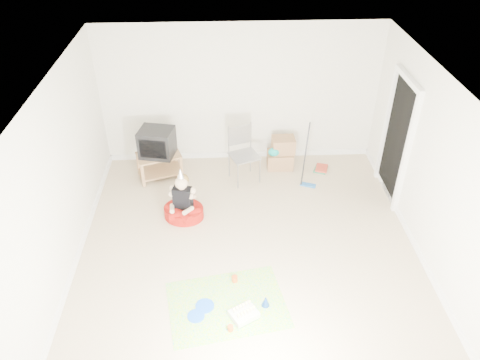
{
  "coord_description": "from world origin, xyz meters",
  "views": [
    {
      "loc": [
        -0.36,
        -5.24,
        4.84
      ],
      "look_at": [
        -0.1,
        0.4,
        0.9
      ],
      "focal_mm": 35.0,
      "sensor_mm": 36.0,
      "label": 1
    }
  ],
  "objects_px": {
    "birthday_cake": "(244,314)",
    "tv_stand": "(159,164)",
    "crt_tv": "(157,142)",
    "cardboard_boxes": "(281,153)",
    "seated_woman": "(183,207)",
    "folding_chair": "(244,156)"
  },
  "relations": [
    {
      "from": "tv_stand",
      "to": "cardboard_boxes",
      "type": "relative_size",
      "value": 1.44
    },
    {
      "from": "folding_chair",
      "to": "birthday_cake",
      "type": "distance_m",
      "value": 3.11
    },
    {
      "from": "cardboard_boxes",
      "to": "birthday_cake",
      "type": "height_order",
      "value": "cardboard_boxes"
    },
    {
      "from": "cardboard_boxes",
      "to": "birthday_cake",
      "type": "distance_m",
      "value": 3.58
    },
    {
      "from": "crt_tv",
      "to": "cardboard_boxes",
      "type": "height_order",
      "value": "crt_tv"
    },
    {
      "from": "cardboard_boxes",
      "to": "folding_chair",
      "type": "bearing_deg",
      "value": -150.62
    },
    {
      "from": "seated_woman",
      "to": "cardboard_boxes",
      "type": "bearing_deg",
      "value": 39.02
    },
    {
      "from": "tv_stand",
      "to": "crt_tv",
      "type": "height_order",
      "value": "crt_tv"
    },
    {
      "from": "birthday_cake",
      "to": "tv_stand",
      "type": "bearing_deg",
      "value": 112.63
    },
    {
      "from": "seated_woman",
      "to": "folding_chair",
      "type": "bearing_deg",
      "value": 44.37
    },
    {
      "from": "tv_stand",
      "to": "seated_woman",
      "type": "xyz_separation_m",
      "value": [
        0.49,
        -1.18,
        -0.08
      ]
    },
    {
      "from": "birthday_cake",
      "to": "crt_tv",
      "type": "bearing_deg",
      "value": 112.63
    },
    {
      "from": "crt_tv",
      "to": "tv_stand",
      "type": "bearing_deg",
      "value": -167.75
    },
    {
      "from": "crt_tv",
      "to": "seated_woman",
      "type": "xyz_separation_m",
      "value": [
        0.49,
        -1.18,
        -0.51
      ]
    },
    {
      "from": "folding_chair",
      "to": "cardboard_boxes",
      "type": "distance_m",
      "value": 0.83
    },
    {
      "from": "folding_chair",
      "to": "cardboard_boxes",
      "type": "xyz_separation_m",
      "value": [
        0.7,
        0.4,
        -0.21
      ]
    },
    {
      "from": "tv_stand",
      "to": "crt_tv",
      "type": "distance_m",
      "value": 0.44
    },
    {
      "from": "folding_chair",
      "to": "seated_woman",
      "type": "height_order",
      "value": "folding_chair"
    },
    {
      "from": "tv_stand",
      "to": "cardboard_boxes",
      "type": "bearing_deg",
      "value": 5.87
    },
    {
      "from": "cardboard_boxes",
      "to": "seated_woman",
      "type": "xyz_separation_m",
      "value": [
        -1.74,
        -1.41,
        -0.08
      ]
    },
    {
      "from": "tv_stand",
      "to": "birthday_cake",
      "type": "xyz_separation_m",
      "value": [
        1.35,
        -3.24,
        -0.23
      ]
    },
    {
      "from": "crt_tv",
      "to": "folding_chair",
      "type": "distance_m",
      "value": 1.54
    }
  ]
}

